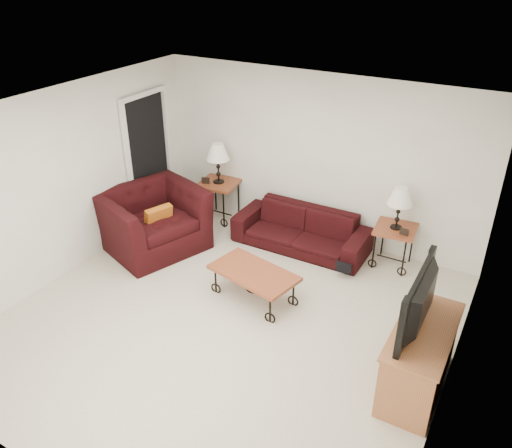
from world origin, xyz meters
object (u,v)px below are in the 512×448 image
at_px(side_table_right, 393,246).
at_px(lamp_right, 399,208).
at_px(television, 428,303).
at_px(coffee_table, 254,285).
at_px(lamp_left, 218,163).
at_px(armchair, 153,220).
at_px(sofa, 301,230).
at_px(side_table_left, 219,200).
at_px(backpack, 347,261).
at_px(tv_stand, 419,358).

bearing_deg(side_table_right, lamp_right, 0.00).
bearing_deg(television, side_table_right, -157.93).
bearing_deg(television, coffee_table, -102.54).
bearing_deg(television, lamp_left, -119.57).
relative_size(lamp_left, armchair, 0.47).
xyz_separation_m(side_table_right, television, (0.86, -2.13, 0.74)).
height_order(side_table_right, lamp_right, lamp_right).
relative_size(sofa, side_table_left, 3.08).
distance_m(sofa, side_table_right, 1.34).
relative_size(sofa, backpack, 4.76).
xyz_separation_m(lamp_right, backpack, (-0.47, -0.55, -0.68)).
xyz_separation_m(coffee_table, armchair, (-1.93, 0.39, 0.24)).
bearing_deg(coffee_table, sofa, 91.26).
bearing_deg(lamp_right, coffee_table, -128.22).
distance_m(lamp_left, tv_stand, 4.37).
distance_m(lamp_right, television, 2.30).
bearing_deg(side_table_left, side_table_right, -0.00).
height_order(lamp_right, tv_stand, lamp_right).
distance_m(side_table_left, armchair, 1.31).
height_order(sofa, backpack, sofa).
distance_m(side_table_right, tv_stand, 2.30).
bearing_deg(sofa, side_table_right, 7.71).
distance_m(lamp_left, lamp_right, 2.89).
distance_m(sofa, backpack, 0.94).
xyz_separation_m(sofa, side_table_left, (-1.56, 0.18, 0.03)).
bearing_deg(armchair, sofa, -40.72).
height_order(lamp_right, armchair, lamp_right).
distance_m(lamp_right, armchair, 3.49).
distance_m(armchair, backpack, 2.86).
distance_m(side_table_left, side_table_right, 2.89).
xyz_separation_m(side_table_left, side_table_right, (2.89, -0.00, -0.03)).
relative_size(armchair, television, 1.27).
bearing_deg(side_table_left, television, -29.57).
relative_size(coffee_table, television, 1.01).
bearing_deg(lamp_left, backpack, -12.75).
relative_size(lamp_right, armchair, 0.43).
xyz_separation_m(sofa, coffee_table, (0.03, -1.47, -0.09)).
height_order(side_table_right, coffee_table, side_table_right).
bearing_deg(lamp_right, side_table_right, 0.00).
xyz_separation_m(lamp_right, coffee_table, (-1.30, -1.65, -0.69)).
bearing_deg(side_table_right, side_table_left, 180.00).
height_order(coffee_table, television, television).
relative_size(armchair, backpack, 3.30).
height_order(side_table_left, lamp_right, lamp_right).
relative_size(lamp_left, tv_stand, 0.53).
distance_m(armchair, tv_stand, 4.20).
xyz_separation_m(coffee_table, tv_stand, (2.18, -0.48, 0.16)).
distance_m(side_table_left, coffee_table, 2.29).
xyz_separation_m(side_table_left, coffee_table, (1.59, -1.65, -0.12)).
distance_m(side_table_right, lamp_right, 0.60).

